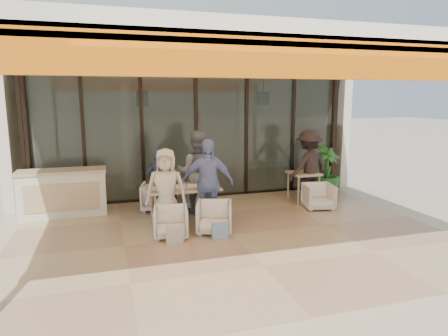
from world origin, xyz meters
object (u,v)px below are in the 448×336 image
(diner_grey, at_px, (197,172))
(standing_woman, at_px, (309,166))
(potted_palm, at_px, (326,172))
(chair_near_left, at_px, (171,221))
(chair_near_right, at_px, (214,216))
(side_chair, at_px, (319,195))
(diner_navy, at_px, (160,183))
(host_counter, at_px, (63,193))
(chair_far_right, at_px, (193,193))
(chair_far_left, at_px, (157,195))
(diner_periwinkle, at_px, (207,183))
(side_table, at_px, (304,176))
(diner_cream, at_px, (166,189))
(dining_table, at_px, (182,189))

(diner_grey, distance_m, standing_woman, 2.89)
(potted_palm, bearing_deg, chair_near_left, -156.84)
(chair_near_right, height_order, diner_grey, diner_grey)
(diner_grey, height_order, side_chair, diner_grey)
(diner_navy, xyz_separation_m, diner_grey, (0.84, 0.00, 0.20))
(host_counter, height_order, side_chair, host_counter)
(chair_far_right, bearing_deg, chair_far_left, 0.21)
(chair_far_left, height_order, diner_periwinkle, diner_periwinkle)
(side_table, bearing_deg, chair_far_right, 174.47)
(diner_cream, distance_m, side_table, 3.79)
(side_table, height_order, potted_palm, potted_palm)
(chair_far_right, height_order, chair_near_right, chair_near_right)
(diner_periwinkle, height_order, side_chair, diner_periwinkle)
(dining_table, height_order, diner_navy, diner_navy)
(chair_far_right, relative_size, diner_grey, 0.36)
(diner_cream, bearing_deg, side_chair, 21.40)
(host_counter, xyz_separation_m, diner_navy, (2.03, -0.63, 0.21))
(host_counter, bearing_deg, chair_near_left, -44.96)
(side_chair, bearing_deg, chair_near_left, -155.10)
(dining_table, relative_size, standing_woman, 0.83)
(chair_far_right, xyz_separation_m, chair_near_right, (0.00, -1.90, 0.00))
(diner_cream, bearing_deg, diner_periwinkle, 15.38)
(chair_near_right, bearing_deg, chair_near_left, -162.49)
(side_table, distance_m, potted_palm, 0.81)
(dining_table, distance_m, diner_navy, 0.61)
(chair_far_left, height_order, side_chair, chair_far_left)
(host_counter, distance_m, diner_navy, 2.14)
(diner_periwinkle, relative_size, standing_woman, 0.99)
(chair_near_right, height_order, diner_cream, diner_cream)
(host_counter, distance_m, dining_table, 2.68)
(chair_far_left, relative_size, chair_far_right, 1.06)
(chair_far_right, height_order, potted_palm, potted_palm)
(host_counter, xyz_separation_m, side_table, (5.65, -0.40, 0.11))
(dining_table, bearing_deg, diner_navy, 133.02)
(diner_grey, bearing_deg, standing_woman, -155.93)
(chair_near_right, relative_size, diner_grey, 0.36)
(diner_periwinkle, bearing_deg, potted_palm, 36.97)
(host_counter, bearing_deg, standing_woman, -4.38)
(dining_table, xyz_separation_m, chair_far_left, (-0.41, 0.94, -0.33))
(host_counter, bearing_deg, chair_far_right, -2.57)
(host_counter, relative_size, diner_cream, 1.14)
(chair_near_right, distance_m, diner_navy, 1.68)
(dining_table, bearing_deg, chair_far_right, 65.73)
(side_table, bearing_deg, diner_periwinkle, -157.84)
(host_counter, bearing_deg, side_chair, -11.49)
(dining_table, height_order, side_table, dining_table)
(dining_table, height_order, chair_near_left, dining_table)
(diner_grey, height_order, diner_cream, diner_grey)
(chair_near_right, bearing_deg, diner_cream, 166.75)
(side_table, xyz_separation_m, standing_woman, (0.10, -0.04, 0.26))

